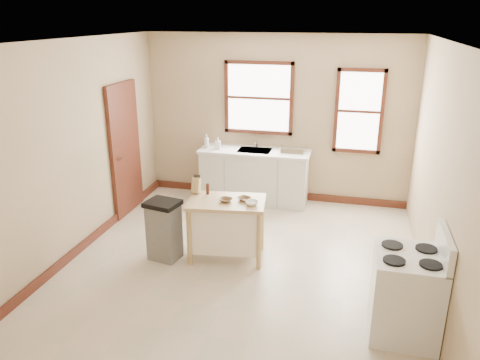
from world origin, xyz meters
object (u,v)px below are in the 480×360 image
(knife_block, at_px, (196,186))
(bowl_a, at_px, (226,200))
(kitchen_island, at_px, (227,229))
(pepper_grinder, at_px, (208,189))
(bowl_b, at_px, (244,199))
(trash_bin, at_px, (164,230))
(soap_bottle_b, at_px, (218,143))
(bowl_c, at_px, (252,203))
(gas_stove, at_px, (407,283))
(dish_rack, at_px, (293,149))
(soap_bottle_a, at_px, (207,141))

(knife_block, xyz_separation_m, bowl_a, (0.46, -0.20, -0.08))
(kitchen_island, xyz_separation_m, pepper_grinder, (-0.30, 0.16, 0.48))
(bowl_a, relative_size, bowl_b, 0.99)
(pepper_grinder, relative_size, trash_bin, 0.18)
(soap_bottle_b, height_order, bowl_a, soap_bottle_b)
(bowl_b, bearing_deg, bowl_c, -44.32)
(bowl_a, height_order, trash_bin, bowl_a)
(kitchen_island, relative_size, bowl_a, 5.96)
(gas_stove, bearing_deg, bowl_a, 153.91)
(dish_rack, bearing_deg, bowl_a, -113.22)
(pepper_grinder, bearing_deg, bowl_c, -19.07)
(knife_block, relative_size, trash_bin, 0.25)
(soap_bottle_a, xyz_separation_m, bowl_a, (0.90, -2.03, -0.20))
(kitchen_island, height_order, knife_block, knife_block)
(dish_rack, bearing_deg, knife_block, -126.55)
(bowl_a, bearing_deg, bowl_b, 23.30)
(soap_bottle_b, xyz_separation_m, bowl_b, (0.91, -1.90, -0.19))
(soap_bottle_b, bearing_deg, bowl_b, -72.14)
(knife_block, xyz_separation_m, pepper_grinder, (0.16, -0.00, -0.03))
(knife_block, distance_m, gas_stove, 2.91)
(dish_rack, height_order, knife_block, dish_rack)
(pepper_grinder, bearing_deg, bowl_a, -32.87)
(bowl_b, distance_m, trash_bin, 1.13)
(pepper_grinder, distance_m, bowl_c, 0.69)
(knife_block, relative_size, gas_stove, 0.17)
(pepper_grinder, height_order, bowl_b, pepper_grinder)
(knife_block, height_order, gas_stove, gas_stove)
(dish_rack, relative_size, knife_block, 2.05)
(dish_rack, bearing_deg, gas_stove, -71.10)
(soap_bottle_b, distance_m, dish_rack, 1.27)
(trash_bin, bearing_deg, bowl_b, 27.14)
(bowl_a, bearing_deg, gas_stove, -26.09)
(gas_stove, bearing_deg, bowl_c, 150.40)
(bowl_c, bearing_deg, dish_rack, 83.86)
(soap_bottle_b, relative_size, knife_block, 1.00)
(soap_bottle_a, xyz_separation_m, pepper_grinder, (0.60, -1.83, -0.15))
(trash_bin, bearing_deg, soap_bottle_b, 98.74)
(dish_rack, distance_m, bowl_b, 2.02)
(soap_bottle_a, bearing_deg, pepper_grinder, -61.65)
(pepper_grinder, bearing_deg, bowl_b, -10.83)
(pepper_grinder, xyz_separation_m, gas_stove, (2.45, -1.25, -0.31))
(kitchen_island, bearing_deg, pepper_grinder, 144.72)
(bowl_c, height_order, trash_bin, bowl_c)
(soap_bottle_b, height_order, pepper_grinder, soap_bottle_b)
(dish_rack, xyz_separation_m, bowl_c, (-0.23, -2.11, -0.13))
(gas_stove, bearing_deg, trash_bin, 163.65)
(trash_bin, bearing_deg, knife_block, 60.96)
(trash_bin, bearing_deg, kitchen_island, 27.46)
(pepper_grinder, distance_m, gas_stove, 2.77)
(bowl_c, height_order, gas_stove, gas_stove)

